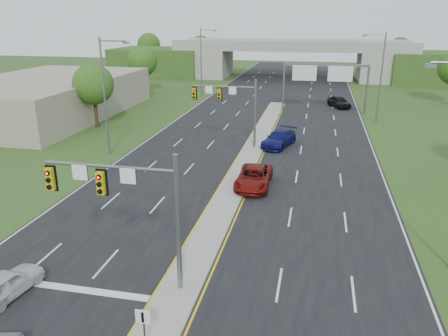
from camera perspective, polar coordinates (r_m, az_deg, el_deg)
ground at (r=22.36m, az=-5.71°, el=-15.61°), size 240.00×240.00×0.00m
road at (r=54.26m, az=5.50°, el=5.50°), size 24.00×160.00×0.02m
median at (r=42.75m, az=3.58°, el=1.94°), size 2.00×54.00×0.16m
lane_markings at (r=48.48m, az=3.93°, el=3.91°), size 23.72×160.00×0.01m
signal_mast_near at (r=20.77m, az=-12.17°, el=-3.92°), size 6.62×0.60×7.00m
signal_mast_far at (r=43.86m, az=1.13°, el=8.64°), size 6.62×0.60×7.00m
keep_right_sign at (r=18.06m, az=-10.45°, el=-19.51°), size 0.60×0.13×2.20m
sign_gantry at (r=62.79m, az=12.96°, el=11.82°), size 11.58×0.44×6.67m
overpass at (r=98.03m, az=8.80°, el=13.55°), size 80.00×14.00×8.10m
lightpole_l_mid at (r=42.58m, az=-15.14°, el=9.55°), size 2.85×0.25×11.00m
lightpole_l_far at (r=75.22m, az=-2.87°, el=14.06°), size 2.85×0.25×11.00m
lightpole_r_far at (r=58.27m, az=19.68°, el=11.53°), size 2.85×0.25×11.00m
tree_l_near at (r=54.56m, az=-16.71°, el=10.40°), size 4.80×4.80×7.60m
tree_l_mid at (r=78.69m, az=-10.63°, el=13.56°), size 5.20×5.20×8.12m
tree_back_a at (r=119.96m, az=-9.79°, el=15.57°), size 6.00×6.00×8.85m
tree_back_b at (r=115.59m, az=-3.07°, el=15.52°), size 5.60×5.60×8.32m
tree_back_c at (r=113.11m, az=21.94°, el=14.15°), size 5.60×5.60×8.32m
commercial_building at (r=64.36m, az=-22.32°, el=8.59°), size 18.00×30.00×5.00m
car_white at (r=23.87m, az=-26.57°, el=-13.37°), size 2.09×4.06×1.32m
car_far_a at (r=34.32m, az=3.92°, el=-1.23°), size 2.59×5.56×1.54m
car_far_b at (r=45.49m, az=7.20°, el=3.83°), size 3.74×5.93×1.60m
car_far_c at (r=67.43m, az=14.81°, el=8.37°), size 3.78×5.25×1.66m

